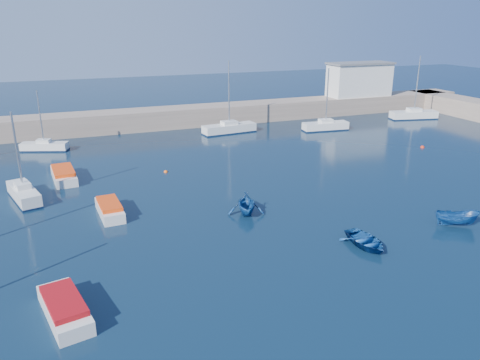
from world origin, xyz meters
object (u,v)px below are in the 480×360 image
object	(u,v)px
sailboat_5	(44,146)
sailboat_8	(414,115)
sailboat_3	(24,193)
motorboat_1	(110,209)
dinghy_right	(457,218)
dinghy_center	(366,241)
sailboat_6	(229,128)
sailboat_7	(325,126)
motorboat_2	(64,175)
harbor_office	(359,80)
motorboat_0	(64,308)
dinghy_left	(246,203)

from	to	relation	value
sailboat_5	sailboat_8	world-z (taller)	sailboat_8
sailboat_3	motorboat_1	distance (m)	8.52
sailboat_5	dinghy_right	distance (m)	43.39
dinghy_right	motorboat_1	bearing A→B (deg)	91.32
dinghy_center	sailboat_6	bearing A→B (deg)	83.79
sailboat_6	sailboat_7	world-z (taller)	sailboat_6
sailboat_8	dinghy_center	xyz separation A→B (m)	(-32.17, -32.92, -0.28)
motorboat_2	dinghy_right	world-z (taller)	dinghy_right
motorboat_1	harbor_office	bearing A→B (deg)	30.94
sailboat_7	motorboat_0	distance (m)	46.96
sailboat_3	dinghy_left	world-z (taller)	sailboat_3
harbor_office	sailboat_5	bearing A→B (deg)	-171.19
sailboat_6	sailboat_7	size ratio (longest dim) A/B	1.13
sailboat_6	dinghy_center	size ratio (longest dim) A/B	2.64
motorboat_0	motorboat_2	bearing A→B (deg)	76.54
sailboat_3	sailboat_7	world-z (taller)	sailboat_7
harbor_office	dinghy_left	distance (m)	46.61
sailboat_5	motorboat_2	size ratio (longest dim) A/B	1.26
sailboat_7	dinghy_left	distance (m)	31.09
harbor_office	sailboat_6	size ratio (longest dim) A/B	1.07
sailboat_8	motorboat_1	size ratio (longest dim) A/B	2.06
sailboat_5	motorboat_1	size ratio (longest dim) A/B	1.53
sailboat_3	dinghy_left	size ratio (longest dim) A/B	2.29
sailboat_7	sailboat_8	size ratio (longest dim) A/B	0.89
sailboat_7	motorboat_1	xyz separation A→B (m)	(-30.73, -19.46, -0.10)
motorboat_0	motorboat_1	size ratio (longest dim) A/B	1.13
sailboat_3	motorboat_1	bearing A→B (deg)	-58.04
motorboat_1	sailboat_3	bearing A→B (deg)	133.68
sailboat_5	harbor_office	bearing A→B (deg)	-61.31
dinghy_center	sailboat_5	bearing A→B (deg)	119.36
sailboat_7	motorboat_2	world-z (taller)	sailboat_7
harbor_office	sailboat_6	xyz separation A→B (m)	(-24.57, -6.58, -4.46)
harbor_office	dinghy_left	size ratio (longest dim) A/B	3.09
motorboat_1	dinghy_left	xyz separation A→B (m)	(9.83, -3.56, 0.34)
sailboat_6	motorboat_1	size ratio (longest dim) A/B	2.08
sailboat_6	motorboat_0	size ratio (longest dim) A/B	1.85
harbor_office	motorboat_0	xyz separation A→B (m)	(-46.23, -41.86, -4.59)
sailboat_6	sailboat_8	bearing A→B (deg)	-98.82
dinghy_center	dinghy_right	size ratio (longest dim) A/B	1.15
sailboat_5	dinghy_right	world-z (taller)	sailboat_5
harbor_office	sailboat_6	world-z (taller)	sailboat_6
motorboat_1	dinghy_left	distance (m)	10.46
motorboat_0	dinghy_left	bearing A→B (deg)	21.76
motorboat_2	dinghy_center	xyz separation A→B (m)	(18.16, -21.67, -0.15)
motorboat_0	dinghy_center	distance (m)	18.78
sailboat_3	motorboat_2	distance (m)	5.44
sailboat_8	dinghy_center	bearing A→B (deg)	147.53
sailboat_8	motorboat_0	distance (m)	61.20
sailboat_3	motorboat_1	xyz separation A→B (m)	(6.26, -5.78, -0.11)
harbor_office	sailboat_3	world-z (taller)	harbor_office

